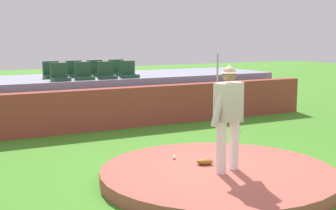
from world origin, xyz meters
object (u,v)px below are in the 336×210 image
(stadium_chair_1, at_px, (84,74))
(stadium_chair_4, at_px, (52,73))
(pitcher, at_px, (228,110))
(stadium_chair_5, at_px, (75,72))
(stadium_chair_3, at_px, (129,72))
(stadium_chair_6, at_px, (96,71))
(stadium_chair_2, at_px, (107,73))
(stadium_chair_7, at_px, (117,70))
(stadium_chair_0, at_px, (60,75))
(baseball, at_px, (174,157))
(fielding_glove, at_px, (205,162))

(stadium_chair_1, xyz_separation_m, stadium_chair_4, (-0.71, 0.86, 0.00))
(pitcher, xyz_separation_m, stadium_chair_5, (-0.38, 7.50, 0.17))
(stadium_chair_3, relative_size, stadium_chair_6, 1.00)
(stadium_chair_2, distance_m, stadium_chair_4, 1.65)
(pitcher, xyz_separation_m, stadium_chair_6, (0.29, 7.50, 0.17))
(pitcher, distance_m, stadium_chair_2, 6.59)
(pitcher, bearing_deg, stadium_chair_3, 63.96)
(stadium_chair_6, bearing_deg, stadium_chair_3, 128.39)
(stadium_chair_6, xyz_separation_m, stadium_chair_7, (0.71, -0.02, 0.00))
(stadium_chair_3, bearing_deg, stadium_chair_7, -89.52)
(stadium_chair_7, bearing_deg, stadium_chair_2, 51.87)
(stadium_chair_4, height_order, stadium_chair_6, same)
(stadium_chair_0, distance_m, stadium_chair_5, 1.17)
(stadium_chair_5, bearing_deg, baseball, 89.62)
(stadium_chair_7, bearing_deg, pitcher, 82.41)
(stadium_chair_5, bearing_deg, stadium_chair_2, 126.42)
(stadium_chair_3, xyz_separation_m, stadium_chair_7, (-0.01, 0.88, 0.00))
(stadium_chair_0, bearing_deg, stadium_chair_7, -156.82)
(stadium_chair_2, xyz_separation_m, stadium_chair_4, (-1.39, 0.89, 0.00))
(stadium_chair_7, bearing_deg, stadium_chair_1, 31.70)
(stadium_chair_1, xyz_separation_m, stadium_chair_3, (1.39, -0.02, 0.00))
(stadium_chair_4, relative_size, stadium_chair_7, 1.00)
(stadium_chair_3, relative_size, stadium_chair_4, 1.00)
(stadium_chair_1, distance_m, stadium_chair_2, 0.69)
(stadium_chair_2, distance_m, stadium_chair_3, 0.71)
(stadium_chair_3, bearing_deg, stadium_chair_5, -33.27)
(stadium_chair_4, distance_m, stadium_chair_5, 0.71)
(stadium_chair_5, bearing_deg, fielding_glove, 92.17)
(fielding_glove, distance_m, stadium_chair_1, 6.19)
(stadium_chair_0, distance_m, stadium_chair_2, 1.40)
(stadium_chair_6, bearing_deg, stadium_chair_7, 178.02)
(baseball, height_order, stadium_chair_7, stadium_chair_7)
(pitcher, relative_size, stadium_chair_6, 3.70)
(stadium_chair_4, relative_size, stadium_chair_6, 1.00)
(stadium_chair_0, relative_size, stadium_chair_3, 1.00)
(stadium_chair_3, height_order, stadium_chair_4, same)
(stadium_chair_0, bearing_deg, stadium_chair_5, -127.72)
(stadium_chair_1, height_order, stadium_chair_2, same)
(stadium_chair_5, relative_size, stadium_chair_7, 1.00)
(stadium_chair_0, relative_size, stadium_chair_6, 1.00)
(stadium_chair_5, distance_m, stadium_chair_7, 1.38)
(stadium_chair_4, bearing_deg, stadium_chair_1, 129.52)
(stadium_chair_2, bearing_deg, pitcher, 87.42)
(stadium_chair_6, height_order, stadium_chair_7, same)
(baseball, relative_size, stadium_chair_2, 0.15)
(stadium_chair_4, xyz_separation_m, stadium_chair_6, (1.38, 0.03, 0.00))
(pitcher, relative_size, stadium_chair_3, 3.70)
(baseball, distance_m, stadium_chair_7, 6.59)
(baseball, relative_size, stadium_chair_5, 0.15)
(fielding_glove, relative_size, stadium_chair_4, 0.60)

